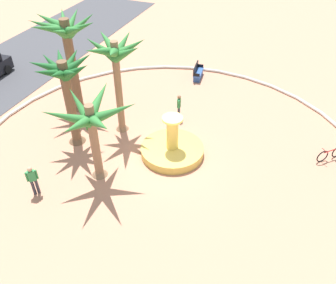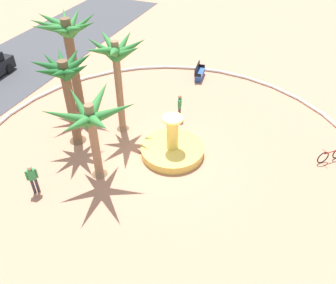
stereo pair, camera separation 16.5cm
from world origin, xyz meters
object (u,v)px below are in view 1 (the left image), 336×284
object	(u,v)px
palm_tree_mid_plaza	(116,60)
bicycle_red_frame	(330,154)
palm_tree_near_fountain	(65,81)
person_pedestrian_stroll	(33,179)
person_cyclist_photo	(179,106)
bench_west	(198,73)
palm_tree_by_curb	(67,41)
fountain	(172,149)
palm_tree_far_side	(91,122)

from	to	relation	value
palm_tree_mid_plaza	bicycle_red_frame	size ratio (longest dim) A/B	4.41
palm_tree_near_fountain	person_pedestrian_stroll	bearing A→B (deg)	-173.45
person_cyclist_photo	bench_west	bearing A→B (deg)	5.51
palm_tree_mid_plaza	palm_tree_near_fountain	bearing A→B (deg)	136.83
palm_tree_by_curb	fountain	bearing A→B (deg)	-105.78
bench_west	person_cyclist_photo	bearing A→B (deg)	-174.49
palm_tree_near_fountain	person_cyclist_photo	size ratio (longest dim) A/B	3.14
palm_tree_near_fountain	palm_tree_mid_plaza	world-z (taller)	palm_tree_mid_plaza
palm_tree_near_fountain	bicycle_red_frame	bearing A→B (deg)	-74.89
bench_west	fountain	bearing A→B (deg)	-171.07
bench_west	person_pedestrian_stroll	bearing A→B (deg)	165.58
palm_tree_by_curb	bicycle_red_frame	world-z (taller)	palm_tree_by_curb
bench_west	person_cyclist_photo	xyz separation A→B (m)	(-5.41, -0.52, 0.57)
palm_tree_near_fountain	palm_tree_by_curb	distance (m)	3.52
palm_tree_near_fountain	person_cyclist_photo	bearing A→B (deg)	-47.02
palm_tree_mid_plaza	bicycle_red_frame	xyz separation A→B (m)	(1.61, -11.39, -3.97)
fountain	bicycle_red_frame	world-z (taller)	fountain
palm_tree_near_fountain	person_cyclist_photo	distance (m)	6.85
person_pedestrian_stroll	palm_tree_by_curb	bearing A→B (deg)	17.64
fountain	palm_tree_by_curb	distance (m)	8.50
palm_tree_far_side	person_pedestrian_stroll	distance (m)	3.84
palm_tree_mid_plaza	person_cyclist_photo	distance (m)	4.93
palm_tree_near_fountain	palm_tree_far_side	bearing A→B (deg)	-127.01
palm_tree_far_side	bicycle_red_frame	bearing A→B (deg)	-62.51
palm_tree_by_curb	person_pedestrian_stroll	size ratio (longest dim) A/B	3.62
palm_tree_by_curb	person_pedestrian_stroll	xyz separation A→B (m)	(-7.10, -2.26, -3.51)
fountain	person_pedestrian_stroll	world-z (taller)	fountain
fountain	bench_west	distance (m)	8.79
fountain	palm_tree_mid_plaza	bearing A→B (deg)	74.06
fountain	person_pedestrian_stroll	bearing A→B (deg)	135.99
fountain	palm_tree_near_fountain	world-z (taller)	palm_tree_near_fountain
fountain	bench_west	size ratio (longest dim) A/B	2.03
palm_tree_by_curb	palm_tree_far_side	size ratio (longest dim) A/B	1.37
palm_tree_mid_plaza	person_pedestrian_stroll	distance (m)	7.12
bicycle_red_frame	person_pedestrian_stroll	bearing A→B (deg)	121.13
palm_tree_near_fountain	palm_tree_mid_plaza	size ratio (longest dim) A/B	0.91
palm_tree_far_side	bench_west	xyz separation A→B (m)	(11.59, -1.42, -2.92)
bicycle_red_frame	palm_tree_mid_plaza	bearing A→B (deg)	98.06
bicycle_red_frame	person_cyclist_photo	distance (m)	8.73
palm_tree_by_curb	person_cyclist_photo	size ratio (longest dim) A/B	3.67
palm_tree_far_side	person_cyclist_photo	world-z (taller)	palm_tree_far_side
palm_tree_near_fountain	person_cyclist_photo	xyz separation A→B (m)	(4.23, -4.54, -2.91)
palm_tree_by_curb	person_cyclist_photo	bearing A→B (deg)	-78.76
bench_west	bicycle_red_frame	distance (m)	11.03
palm_tree_near_fountain	palm_tree_far_side	size ratio (longest dim) A/B	1.17
palm_tree_far_side	person_pedestrian_stroll	xyz separation A→B (m)	(-2.17, 2.12, -2.34)
fountain	person_pedestrian_stroll	distance (m)	7.08
fountain	bench_west	xyz separation A→B (m)	(8.69, 1.37, 0.02)
palm_tree_by_curb	bench_west	size ratio (longest dim) A/B	3.62
bench_west	person_cyclist_photo	world-z (taller)	person_cyclist_photo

